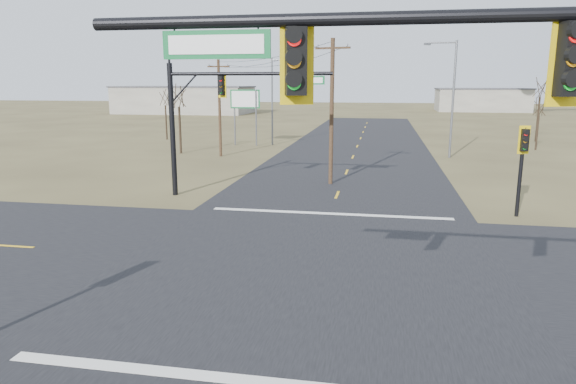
# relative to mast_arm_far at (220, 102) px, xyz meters

# --- Properties ---
(ground) EXTENTS (320.00, 320.00, 0.00)m
(ground) POSITION_rel_mast_arm_far_xyz_m (6.48, -10.41, -5.40)
(ground) COLOR olive
(ground) RESTS_ON ground
(road_ew) EXTENTS (160.00, 14.00, 0.02)m
(road_ew) POSITION_rel_mast_arm_far_xyz_m (6.48, -10.41, -5.39)
(road_ew) COLOR black
(road_ew) RESTS_ON ground
(road_ns) EXTENTS (14.00, 160.00, 0.02)m
(road_ns) POSITION_rel_mast_arm_far_xyz_m (6.48, -10.41, -5.39)
(road_ns) COLOR black
(road_ns) RESTS_ON ground
(stop_bar_near) EXTENTS (12.00, 0.40, 0.01)m
(stop_bar_near) POSITION_rel_mast_arm_far_xyz_m (6.48, -17.91, -5.37)
(stop_bar_near) COLOR silver
(stop_bar_near) RESTS_ON road_ns
(stop_bar_far) EXTENTS (12.00, 0.40, 0.01)m
(stop_bar_far) POSITION_rel_mast_arm_far_xyz_m (6.48, -2.91, -5.37)
(stop_bar_far) COLOR silver
(stop_bar_far) RESTS_ON road_ns
(mast_arm_far) EXTENTS (9.28, 0.58, 7.51)m
(mast_arm_far) POSITION_rel_mast_arm_far_xyz_m (0.00, 0.00, 0.00)
(mast_arm_far) COLOR black
(mast_arm_far) RESTS_ON ground
(pedestal_signal_ne) EXTENTS (0.64, 0.55, 4.47)m
(pedestal_signal_ne) POSITION_rel_mast_arm_far_xyz_m (15.58, -1.80, -2.15)
(pedestal_signal_ne) COLOR black
(pedestal_signal_ne) RESTS_ON ground
(utility_pole_near) EXTENTS (2.21, 0.54, 9.13)m
(utility_pole_near) POSITION_rel_mast_arm_far_xyz_m (5.75, 4.94, -0.65)
(utility_pole_near) COLOR #47331E
(utility_pole_near) RESTS_ON ground
(utility_pole_far) EXTENTS (2.06, 0.40, 8.42)m
(utility_pole_far) POSITION_rel_mast_arm_far_xyz_m (-5.20, 16.06, -0.99)
(utility_pole_far) COLOR #47331E
(utility_pole_far) RESTS_ON ground
(highway_sign) EXTENTS (3.07, 0.33, 5.77)m
(highway_sign) POSITION_rel_mast_arm_far_xyz_m (-5.14, 24.47, -1.30)
(highway_sign) COLOR slate
(highway_sign) RESTS_ON ground
(streetlight_a) EXTENTS (2.79, 0.44, 9.96)m
(streetlight_a) POSITION_rel_mast_arm_far_xyz_m (14.62, 18.78, 0.19)
(streetlight_a) COLOR slate
(streetlight_a) RESTS_ON ground
(streetlight_c) EXTENTS (2.50, 0.38, 8.93)m
(streetlight_c) POSITION_rel_mast_arm_far_xyz_m (-2.24, 25.26, -0.39)
(streetlight_c) COLOR slate
(streetlight_c) RESTS_ON ground
(bare_tree_a) EXTENTS (3.37, 3.37, 6.72)m
(bare_tree_a) POSITION_rel_mast_arm_far_xyz_m (-9.46, 17.28, -0.09)
(bare_tree_a) COLOR black
(bare_tree_a) RESTS_ON ground
(bare_tree_b) EXTENTS (3.01, 3.01, 6.04)m
(bare_tree_b) POSITION_rel_mast_arm_far_xyz_m (-15.66, 28.42, -0.58)
(bare_tree_b) COLOR black
(bare_tree_b) RESTS_ON ground
(bare_tree_c) EXTENTS (2.65, 2.65, 5.34)m
(bare_tree_c) POSITION_rel_mast_arm_far_xyz_m (23.82, 25.83, -1.21)
(bare_tree_c) COLOR black
(bare_tree_c) RESTS_ON ground
(bare_tree_d) EXTENTS (3.20, 3.20, 7.41)m
(bare_tree_d) POSITION_rel_mast_arm_far_xyz_m (25.96, 33.84, 0.57)
(bare_tree_d) COLOR black
(bare_tree_d) RESTS_ON ground
(warehouse_left) EXTENTS (28.00, 14.00, 5.50)m
(warehouse_left) POSITION_rel_mast_arm_far_xyz_m (-33.52, 79.59, -2.65)
(warehouse_left) COLOR #A5A192
(warehouse_left) RESTS_ON ground
(warehouse_mid) EXTENTS (20.00, 12.00, 5.00)m
(warehouse_mid) POSITION_rel_mast_arm_far_xyz_m (31.48, 99.59, -2.90)
(warehouse_mid) COLOR #A5A192
(warehouse_mid) RESTS_ON ground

